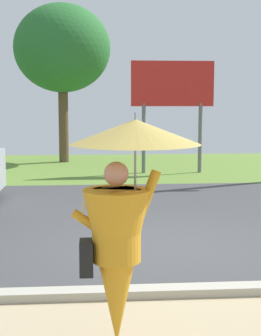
% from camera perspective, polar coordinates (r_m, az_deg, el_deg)
% --- Properties ---
extents(ground_plane, '(40.00, 22.00, 0.20)m').
position_cam_1_polar(ground_plane, '(10.79, 1.57, -4.71)').
color(ground_plane, '#424244').
extents(monk_pedestrian, '(1.16, 1.16, 2.13)m').
position_cam_1_polar(monk_pedestrian, '(4.53, -0.98, -5.97)').
color(monk_pedestrian, orange).
rests_on(monk_pedestrian, ground_plane).
extents(roadside_billboard, '(2.60, 0.12, 3.50)m').
position_cam_1_polar(roadside_billboard, '(15.97, 4.77, 8.58)').
color(roadside_billboard, slate).
rests_on(roadside_billboard, ground_plane).
extents(tree_left_far, '(3.53, 3.53, 5.79)m').
position_cam_1_polar(tree_left_far, '(19.12, -7.72, 13.19)').
color(tree_left_far, brown).
rests_on(tree_left_far, ground_plane).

